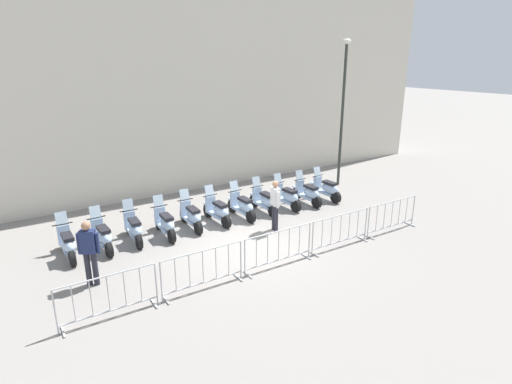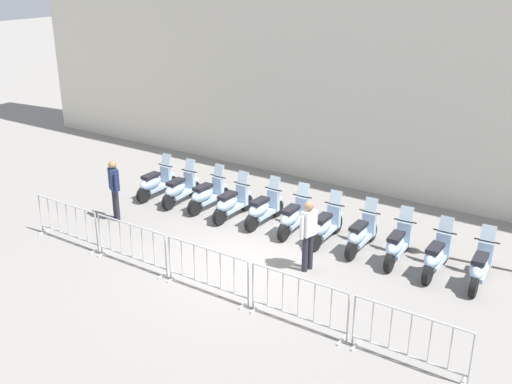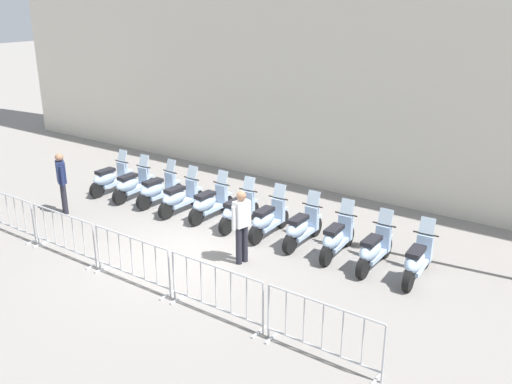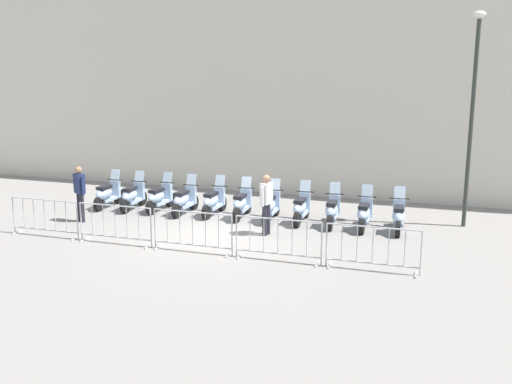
{
  "view_description": "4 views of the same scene",
  "coord_description": "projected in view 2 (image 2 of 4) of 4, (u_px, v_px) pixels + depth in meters",
  "views": [
    {
      "loc": [
        -6.42,
        -9.85,
        5.58
      ],
      "look_at": [
        1.26,
        1.4,
        1.09
      ],
      "focal_mm": 29.25,
      "sensor_mm": 36.0,
      "label": 1
    },
    {
      "loc": [
        6.8,
        -10.83,
        6.75
      ],
      "look_at": [
        -1.03,
        1.95,
        0.97
      ],
      "focal_mm": 41.82,
      "sensor_mm": 36.0,
      "label": 2
    },
    {
      "loc": [
        7.85,
        -9.02,
        5.75
      ],
      "look_at": [
        0.68,
        1.99,
        1.11
      ],
      "focal_mm": 39.0,
      "sensor_mm": 36.0,
      "label": 3
    },
    {
      "loc": [
        5.33,
        -14.46,
        4.45
      ],
      "look_at": [
        0.73,
        1.43,
        1.0
      ],
      "focal_mm": 39.39,
      "sensor_mm": 36.0,
      "label": 4
    }
  ],
  "objects": [
    {
      "name": "motorcycle_10",
      "position": [
        480.0,
        267.0,
        13.18
      ],
      "size": [
        0.56,
        1.72,
        1.24
      ],
      "color": "black",
      "rests_on": "ground"
    },
    {
      "name": "motorcycle_3",
      "position": [
        231.0,
        203.0,
        16.68
      ],
      "size": [
        0.56,
        1.73,
        1.24
      ],
      "color": "black",
      "rests_on": "ground"
    },
    {
      "name": "officer_near_row_end",
      "position": [
        308.0,
        232.0,
        13.67
      ],
      "size": [
        0.31,
        0.53,
        1.73
      ],
      "color": "#23232D",
      "rests_on": "ground"
    },
    {
      "name": "motorcycle_6",
      "position": [
        325.0,
        226.0,
        15.24
      ],
      "size": [
        0.56,
        1.72,
        1.24
      ],
      "color": "black",
      "rests_on": "ground"
    },
    {
      "name": "ground_plane",
      "position": [
        250.0,
        262.0,
        14.36
      ],
      "size": [
        120.0,
        120.0,
        0.0
      ],
      "primitive_type": "plane",
      "color": "gray"
    },
    {
      "name": "motorcycle_9",
      "position": [
        436.0,
        256.0,
        13.66
      ],
      "size": [
        0.56,
        1.72,
        1.24
      ],
      "color": "black",
      "rests_on": "ground"
    },
    {
      "name": "motorcycle_4",
      "position": [
        263.0,
        209.0,
        16.29
      ],
      "size": [
        0.56,
        1.73,
        1.24
      ],
      "color": "black",
      "rests_on": "ground"
    },
    {
      "name": "motorcycle_7",
      "position": [
        361.0,
        234.0,
        14.76
      ],
      "size": [
        0.56,
        1.72,
        1.24
      ],
      "color": "black",
      "rests_on": "ground"
    },
    {
      "name": "motorcycle_2",
      "position": [
        207.0,
        195.0,
        17.28
      ],
      "size": [
        0.56,
        1.73,
        1.24
      ],
      "color": "black",
      "rests_on": "ground"
    },
    {
      "name": "motorcycle_1",
      "position": [
        179.0,
        189.0,
        17.71
      ],
      "size": [
        0.56,
        1.72,
        1.24
      ],
      "color": "black",
      "rests_on": "ground"
    },
    {
      "name": "barrier_segment_3",
      "position": [
        298.0,
        301.0,
        11.72
      ],
      "size": [
        2.19,
        0.52,
        1.07
      ],
      "color": "#B2B5B7",
      "rests_on": "ground"
    },
    {
      "name": "officer_mid_plaza",
      "position": [
        114.0,
        187.0,
        16.42
      ],
      "size": [
        0.48,
        0.38,
        1.73
      ],
      "color": "#23232D",
      "rests_on": "ground"
    },
    {
      "name": "motorcycle_8",
      "position": [
        397.0,
        245.0,
        14.22
      ],
      "size": [
        0.56,
        1.72,
        1.24
      ],
      "color": "black",
      "rests_on": "ground"
    },
    {
      "name": "barrier_segment_0",
      "position": [
        68.0,
        223.0,
        15.26
      ],
      "size": [
        2.19,
        0.52,
        1.07
      ],
      "color": "#B2B5B7",
      "rests_on": "ground"
    },
    {
      "name": "motorcycle_0",
      "position": [
        155.0,
        183.0,
        18.21
      ],
      "size": [
        0.56,
        1.72,
        1.24
      ],
      "color": "black",
      "rests_on": "ground"
    },
    {
      "name": "motorcycle_5",
      "position": [
        293.0,
        217.0,
        15.76
      ],
      "size": [
        0.56,
        1.72,
        1.24
      ],
      "color": "black",
      "rests_on": "ground"
    },
    {
      "name": "barrier_segment_2",
      "position": [
        207.0,
        270.0,
        12.9
      ],
      "size": [
        2.19,
        0.52,
        1.07
      ],
      "color": "#B2B5B7",
      "rests_on": "ground"
    },
    {
      "name": "building_facade",
      "position": [
        383.0,
        13.0,
        18.0
      ],
      "size": [
        28.07,
        3.53,
        10.64
      ],
      "primitive_type": "cube",
      "rotation": [
        0.0,
        0.0,
        -0.04
      ],
      "color": "beige",
      "rests_on": "ground"
    },
    {
      "name": "barrier_segment_1",
      "position": [
        132.0,
        244.0,
        14.08
      ],
      "size": [
        2.19,
        0.52,
        1.07
      ],
      "color": "#B2B5B7",
      "rests_on": "ground"
    },
    {
      "name": "barrier_segment_4",
      "position": [
        409.0,
        339.0,
        10.54
      ],
      "size": [
        2.19,
        0.52,
        1.07
      ],
      "color": "#B2B5B7",
      "rests_on": "ground"
    }
  ]
}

